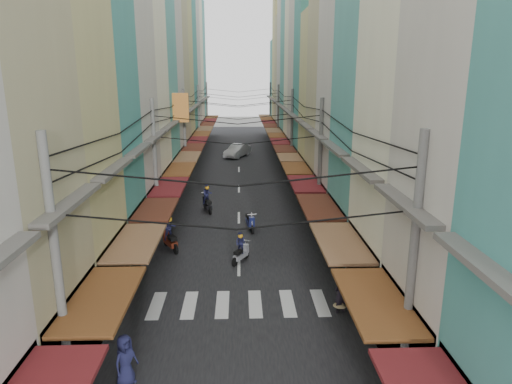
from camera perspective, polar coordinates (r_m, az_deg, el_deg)
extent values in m
plane|color=slate|center=(25.52, -2.16, -7.41)|extent=(160.00, 160.00, 0.00)
cube|color=black|center=(44.68, -2.15, 2.30)|extent=(10.00, 80.00, 0.02)
cube|color=gray|center=(45.16, -10.44, 2.22)|extent=(3.00, 80.00, 0.06)
cube|color=gray|center=(45.13, 6.13, 2.37)|extent=(3.00, 80.00, 0.06)
cube|color=silver|center=(20.39, -12.34, -13.67)|extent=(0.55, 2.40, 0.01)
cube|color=silver|center=(20.19, -8.31, -13.78)|extent=(0.55, 2.40, 0.01)
cube|color=silver|center=(20.09, -4.22, -13.81)|extent=(0.55, 2.40, 0.01)
cube|color=silver|center=(20.08, -0.11, -13.78)|extent=(0.55, 2.40, 0.01)
cube|color=silver|center=(20.17, 3.99, -13.68)|extent=(0.55, 2.40, 0.01)
cube|color=silver|center=(20.36, 8.02, -13.51)|extent=(0.55, 2.40, 0.01)
cube|color=black|center=(16.03, -23.61, -16.60)|extent=(1.20, 4.53, 3.20)
cube|color=brown|center=(14.88, -18.67, -12.46)|extent=(1.80, 4.34, 0.12)
cube|color=#595651|center=(14.03, -22.21, -1.29)|extent=(0.50, 4.24, 0.15)
cube|color=tan|center=(19.24, -27.24, 8.04)|extent=(6.00, 4.70, 15.81)
cube|color=black|center=(19.96, -18.75, -9.76)|extent=(1.20, 4.52, 3.20)
cube|color=brown|center=(19.05, -14.75, -6.08)|extent=(1.80, 4.33, 0.12)
cube|color=#595651|center=(18.39, -17.33, 2.74)|extent=(0.50, 4.23, 0.15)
cube|color=teal|center=(23.33, -23.07, 13.63)|extent=(6.00, 4.30, 19.25)
cube|color=black|center=(23.98, -15.76, -5.37)|extent=(1.20, 4.13, 3.20)
cube|color=#562618|center=(23.23, -12.40, -2.16)|extent=(1.80, 3.96, 0.12)
cube|color=#595651|center=(22.69, -14.44, 5.11)|extent=(0.50, 3.87, 0.15)
cube|color=beige|center=(27.82, -19.76, 15.66)|extent=(6.00, 5.14, 20.93)
cube|color=black|center=(28.35, -13.59, -2.11)|extent=(1.20, 4.94, 3.20)
cube|color=maroon|center=(27.72, -10.72, 0.67)|extent=(1.80, 4.73, 0.12)
cube|color=#595651|center=(27.27, -12.38, 6.78)|extent=(0.50, 4.63, 0.15)
cube|color=#EFECCB|center=(32.68, -16.84, 12.54)|extent=(6.00, 4.95, 17.43)
cube|color=black|center=(33.13, -11.91, 0.40)|extent=(1.20, 4.75, 3.20)
cube|color=brown|center=(32.60, -9.44, 2.82)|extent=(1.80, 4.56, 0.12)
cube|color=#595651|center=(32.21, -10.82, 8.03)|extent=(0.50, 4.46, 0.15)
cube|color=#54A39C|center=(37.53, -14.87, 12.02)|extent=(6.00, 4.99, 16.32)
cube|color=black|center=(37.91, -10.68, 2.26)|extent=(1.20, 4.80, 3.20)
cube|color=brown|center=(37.44, -8.50, 4.39)|extent=(1.80, 4.60, 0.12)
cube|color=#595651|center=(37.11, -9.69, 8.93)|extent=(0.50, 4.50, 0.15)
cube|color=beige|center=(42.26, -13.72, 16.79)|extent=(6.00, 4.65, 22.87)
cube|color=black|center=(42.59, -9.75, 3.66)|extent=(1.20, 4.46, 3.20)
cube|color=#562618|center=(42.17, -7.80, 5.56)|extent=(1.80, 4.27, 0.12)
cube|color=#595651|center=(41.88, -8.84, 9.60)|extent=(0.50, 4.18, 0.15)
cube|color=tan|center=(46.92, -12.46, 15.21)|extent=(6.00, 4.89, 20.58)
cube|color=black|center=(47.24, -9.00, 4.77)|extent=(1.20, 4.70, 3.20)
cube|color=maroon|center=(46.86, -7.24, 6.49)|extent=(1.80, 4.50, 0.12)
cube|color=#595651|center=(46.60, -8.17, 10.12)|extent=(0.50, 4.40, 0.15)
cube|color=tan|center=(51.55, -11.46, 13.99)|extent=(6.00, 4.52, 18.44)
cube|color=black|center=(51.85, -8.40, 5.67)|extent=(1.20, 4.34, 3.20)
cube|color=brown|center=(51.51, -6.79, 7.24)|extent=(1.80, 4.16, 0.12)
cube|color=#595651|center=(51.27, -7.63, 10.55)|extent=(0.50, 4.07, 0.15)
cube|color=teal|center=(56.36, -10.71, 15.18)|extent=(6.00, 5.20, 20.63)
cube|color=black|center=(56.63, -7.88, 6.44)|extent=(1.20, 4.99, 3.20)
cube|color=brown|center=(56.32, -6.40, 7.88)|extent=(1.80, 4.78, 0.12)
cube|color=#595651|center=(56.10, -7.16, 10.91)|extent=(0.50, 4.68, 0.15)
cube|color=beige|center=(61.42, -10.07, 16.58)|extent=(6.00, 4.94, 23.70)
cube|color=black|center=(61.63, -7.42, 7.12)|extent=(1.20, 4.74, 3.20)
cube|color=#562618|center=(61.34, -6.05, 8.44)|extent=(1.80, 4.55, 0.12)
cube|color=#595651|center=(61.14, -6.75, 11.22)|extent=(0.50, 4.45, 0.15)
cube|color=#EFECCB|center=(66.29, -9.43, 15.34)|extent=(6.00, 4.96, 21.12)
cube|color=black|center=(66.52, -7.04, 7.68)|extent=(1.20, 4.76, 3.20)
cube|color=maroon|center=(66.25, -5.77, 8.91)|extent=(1.80, 4.56, 0.12)
cube|color=#595651|center=(66.06, -6.41, 11.49)|extent=(0.50, 4.46, 0.15)
cube|color=#54A39C|center=(71.25, -8.90, 14.81)|extent=(6.00, 5.04, 19.90)
cube|color=black|center=(71.46, -6.70, 8.17)|extent=(1.20, 4.84, 3.20)
cube|color=brown|center=(71.22, -5.52, 9.31)|extent=(1.80, 4.64, 0.12)
cube|color=#595651|center=(71.04, -6.11, 11.71)|extent=(0.50, 4.54, 0.15)
cube|color=#5B3614|center=(36.02, -9.40, 10.37)|extent=(1.20, 0.40, 2.20)
cube|color=#595651|center=(9.74, 27.00, -8.69)|extent=(0.50, 3.81, 0.15)
cube|color=black|center=(15.62, 19.79, -17.06)|extent=(1.20, 4.54, 3.20)
cube|color=brown|center=(14.47, 14.61, -12.95)|extent=(1.80, 4.35, 0.12)
cube|color=#595651|center=(13.58, 18.05, -1.41)|extent=(0.50, 4.25, 0.15)
cube|color=#EFECCB|center=(18.90, 23.94, 18.34)|extent=(6.00, 4.97, 22.38)
cube|color=black|center=(19.65, 14.60, -9.82)|extent=(1.20, 4.78, 3.20)
cube|color=brown|center=(18.75, 10.45, -6.16)|extent=(1.80, 4.58, 0.12)
cube|color=#595651|center=(18.07, 12.90, 2.84)|extent=(0.50, 4.48, 0.15)
cube|color=#54A39C|center=(23.55, 17.76, 9.00)|extent=(6.00, 5.03, 15.08)
cube|color=black|center=(24.13, 11.27, -4.96)|extent=(1.20, 4.83, 3.20)
cube|color=#562618|center=(23.40, 7.86, -1.82)|extent=(1.80, 4.63, 0.12)
cube|color=#595651|center=(22.86, 9.74, 5.43)|extent=(0.50, 4.53, 0.15)
cube|color=beige|center=(28.17, 14.87, 16.74)|extent=(6.00, 4.79, 21.66)
cube|color=black|center=(28.70, 9.07, -1.68)|extent=(1.20, 4.60, 3.20)
cube|color=maroon|center=(28.09, 6.18, 1.02)|extent=(1.80, 4.41, 0.12)
cube|color=#595651|center=(27.64, 7.69, 7.08)|extent=(0.50, 4.31, 0.15)
cube|color=tan|center=(32.64, 12.41, 15.72)|extent=(6.00, 4.52, 20.74)
cube|color=black|center=(33.12, 7.55, 0.59)|extent=(1.20, 4.34, 3.20)
cube|color=brown|center=(32.59, 5.03, 2.96)|extent=(1.80, 4.16, 0.12)
cube|color=#595651|center=(32.20, 6.31, 8.19)|extent=(0.50, 4.07, 0.15)
cube|color=tan|center=(36.93, 10.46, 10.52)|extent=(6.00, 4.12, 14.13)
cube|color=black|center=(37.27, 6.47, 2.21)|extent=(1.20, 3.96, 3.20)
cube|color=brown|center=(36.80, 4.21, 4.33)|extent=(1.80, 3.79, 0.12)
cube|color=#595651|center=(36.46, 5.33, 8.97)|extent=(0.50, 3.71, 0.15)
cube|color=teal|center=(41.03, 9.29, 13.45)|extent=(6.00, 4.40, 17.68)
cube|color=black|center=(41.40, 5.61, 3.49)|extent=(1.20, 4.23, 3.20)
cube|color=#562618|center=(40.98, 3.57, 5.40)|extent=(1.80, 4.05, 0.12)
cube|color=#595651|center=(40.68, 4.56, 9.58)|extent=(0.50, 3.96, 0.15)
cube|color=beige|center=(45.49, 8.28, 16.69)|extent=(6.00, 4.64, 22.59)
cube|color=black|center=(45.81, 4.87, 4.59)|extent=(1.20, 4.45, 3.20)
cube|color=maroon|center=(45.43, 3.02, 6.33)|extent=(1.80, 4.26, 0.12)
cube|color=#595651|center=(45.15, 3.91, 10.09)|extent=(0.50, 4.17, 0.15)
cube|color=#EFECCB|center=(49.73, 7.35, 15.77)|extent=(6.00, 4.00, 21.25)
cube|color=black|center=(50.04, 4.28, 5.46)|extent=(1.20, 3.84, 3.20)
cube|color=brown|center=(49.69, 2.58, 7.05)|extent=(1.80, 3.68, 0.12)
cube|color=#595651|center=(49.44, 3.39, 10.50)|extent=(0.50, 3.60, 0.15)
cube|color=#54A39C|center=(54.20, 6.57, 16.26)|extent=(6.00, 5.01, 22.33)
cube|color=black|center=(54.47, 3.77, 6.22)|extent=(1.20, 4.81, 3.20)
cube|color=brown|center=(54.15, 2.20, 7.69)|extent=(1.80, 4.61, 0.12)
cube|color=#595651|center=(53.92, 2.93, 10.85)|extent=(0.50, 4.51, 0.15)
cube|color=beige|center=(59.13, 5.80, 14.88)|extent=(6.00, 5.00, 19.71)
cube|color=black|center=(59.40, 3.28, 6.93)|extent=(1.20, 4.80, 3.20)
cube|color=#562618|center=(59.10, 1.84, 8.28)|extent=(1.80, 4.60, 0.12)
cube|color=#595651|center=(58.89, 2.51, 11.18)|extent=(0.50, 4.50, 0.15)
cube|color=tan|center=(63.76, 5.19, 13.59)|extent=(6.00, 4.32, 16.86)
cube|color=black|center=(64.00, 2.90, 7.50)|extent=(1.20, 4.15, 3.20)
cube|color=maroon|center=(63.73, 1.55, 8.75)|extent=(1.80, 3.97, 0.12)
cube|color=#595651|center=(63.53, 2.17, 11.44)|extent=(0.50, 3.89, 0.15)
cube|color=tan|center=(68.04, 4.75, 14.97)|extent=(6.00, 4.33, 19.96)
cube|color=black|center=(68.28, 2.59, 7.95)|extent=(1.20, 4.16, 3.20)
cube|color=brown|center=(68.02, 1.32, 9.13)|extent=(1.80, 3.99, 0.12)
cube|color=#595651|center=(67.84, 1.90, 11.65)|extent=(0.50, 3.90, 0.15)
cube|color=teal|center=(72.66, 4.27, 12.74)|extent=(6.00, 4.88, 14.34)
cube|color=black|center=(72.84, 2.29, 8.38)|extent=(1.20, 4.68, 3.20)
cube|color=brown|center=(72.60, 1.11, 9.48)|extent=(1.80, 4.49, 0.12)
cube|color=#595651|center=(72.42, 1.64, 11.84)|extent=(0.50, 4.39, 0.15)
cylinder|color=slate|center=(13.81, -23.47, -10.06)|extent=(0.26, 0.26, 8.20)
cylinder|color=slate|center=(13.74, 18.86, -9.73)|extent=(0.26, 0.26, 8.20)
cylinder|color=slate|center=(27.66, -12.46, 2.88)|extent=(0.26, 0.26, 8.20)
cylinder|color=slate|center=(27.62, 7.99, 3.07)|extent=(0.26, 0.26, 8.20)
cylinder|color=slate|center=(42.30, -8.91, 7.05)|extent=(0.26, 0.26, 8.20)
cylinder|color=slate|center=(42.28, 4.50, 7.18)|extent=(0.26, 0.26, 8.20)
cylinder|color=slate|center=(57.13, -7.18, 9.06)|extent=(0.26, 0.26, 8.20)
cylinder|color=slate|center=(57.11, 2.79, 9.16)|extent=(0.26, 0.26, 8.20)
cylinder|color=slate|center=(72.03, -6.15, 10.24)|extent=(0.26, 0.26, 8.20)
cylinder|color=slate|center=(72.01, 1.78, 10.31)|extent=(0.26, 0.26, 8.20)
imported|color=silver|center=(53.81, -2.35, 4.41)|extent=(5.63, 4.08, 1.85)
imported|color=black|center=(27.16, 12.88, -6.39)|extent=(1.78, 0.85, 1.18)
cylinder|color=black|center=(26.67, -10.40, -5.99)|extent=(0.11, 0.58, 0.58)
cylinder|color=black|center=(25.33, -10.86, -7.14)|extent=(0.11, 0.58, 0.58)
cube|color=maroon|center=(25.94, -10.64, -6.18)|extent=(0.38, 1.28, 0.31)
cube|color=black|center=(25.56, -10.77, -5.70)|extent=(0.36, 0.61, 0.20)
cube|color=maroon|center=(26.42, -10.48, -5.19)|extent=(0.33, 0.31, 0.61)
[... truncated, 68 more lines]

